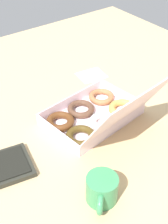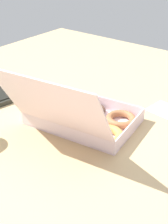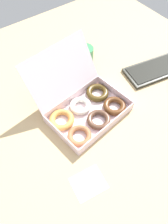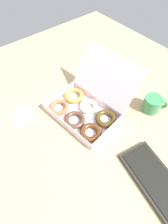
# 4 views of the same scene
# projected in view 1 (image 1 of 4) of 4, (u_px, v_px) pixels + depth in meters

# --- Properties ---
(ground_plane) EXTENTS (1.80, 1.80, 0.02)m
(ground_plane) POSITION_uv_depth(u_px,v_px,m) (88.00, 120.00, 1.24)
(ground_plane) COLOR tan
(donut_box) EXTENTS (0.41, 0.41, 0.26)m
(donut_box) POSITION_uv_depth(u_px,v_px,m) (96.00, 115.00, 1.20)
(donut_box) COLOR white
(donut_box) RESTS_ON ground_plane
(coffee_mug) EXTENTS (0.11, 0.11, 0.09)m
(coffee_mug) POSITION_uv_depth(u_px,v_px,m) (102.00, 190.00, 0.91)
(coffee_mug) COLOR #398753
(coffee_mug) RESTS_ON ground_plane
(paper_napkin) EXTENTS (0.14, 0.12, 0.00)m
(paper_napkin) POSITION_uv_depth(u_px,v_px,m) (91.00, 75.00, 1.49)
(paper_napkin) COLOR white
(paper_napkin) RESTS_ON ground_plane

